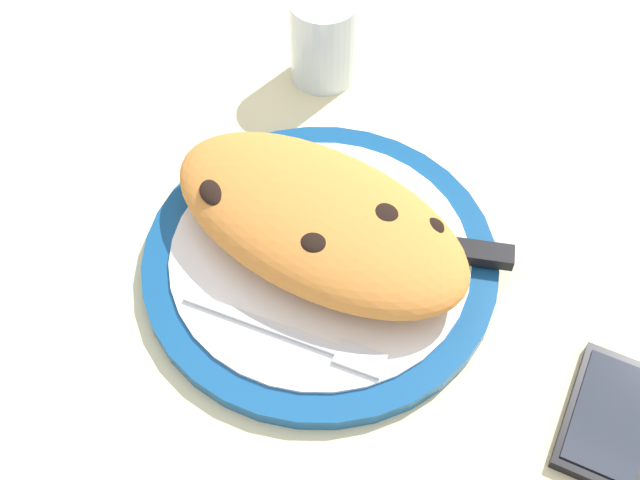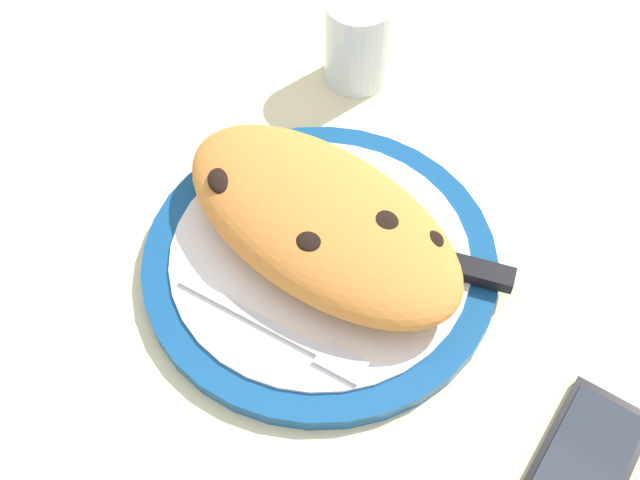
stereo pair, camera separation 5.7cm
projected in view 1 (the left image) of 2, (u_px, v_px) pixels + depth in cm
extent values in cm
cube|color=beige|center=(320.00, 274.00, 71.79)|extent=(150.00, 150.00, 3.00)
cylinder|color=navy|center=(320.00, 260.00, 70.00)|extent=(31.21, 31.21, 1.41)
cylinder|color=white|center=(320.00, 254.00, 69.31)|extent=(26.36, 26.36, 0.30)
ellipsoid|color=orange|center=(318.00, 219.00, 67.69)|extent=(29.16, 16.89, 5.87)
ellipsoid|color=black|center=(316.00, 240.00, 63.66)|extent=(3.55, 3.46, 0.97)
ellipsoid|color=black|center=(214.00, 193.00, 67.33)|extent=(3.82, 3.47, 1.09)
ellipsoid|color=black|center=(382.00, 216.00, 65.08)|extent=(3.65, 3.58, 1.00)
ellipsoid|color=black|center=(433.00, 227.00, 65.37)|extent=(2.65, 2.62, 0.68)
cube|color=silver|center=(260.00, 323.00, 64.87)|extent=(13.61, 2.50, 0.40)
cube|color=silver|center=(360.00, 359.00, 62.92)|extent=(4.23, 2.66, 0.40)
cube|color=silver|center=(345.00, 238.00, 69.94)|extent=(12.00, 5.53, 0.40)
cube|color=black|center=(464.00, 251.00, 68.59)|extent=(8.76, 4.72, 1.20)
cube|color=black|center=(610.00, 418.00, 61.49)|extent=(7.11, 11.60, 1.00)
cube|color=#2D333D|center=(612.00, 415.00, 61.02)|extent=(6.06, 10.20, 0.16)
cylinder|color=silver|center=(324.00, 40.00, 81.26)|extent=(6.94, 6.94, 9.40)
cylinder|color=silver|center=(324.00, 53.00, 82.64)|extent=(6.38, 6.38, 5.59)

